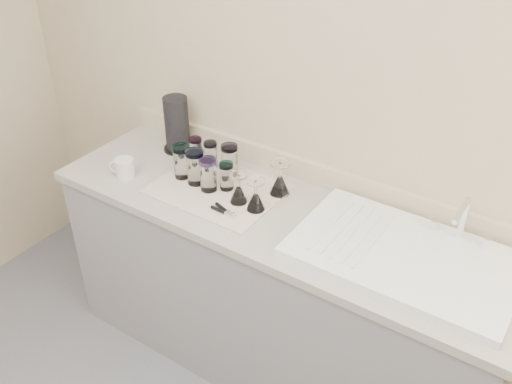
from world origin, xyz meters
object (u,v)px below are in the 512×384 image
Objects in this scene: tumbler_purple at (230,160)px; tumbler_lavender at (208,174)px; goblet_front_right at (256,199)px; white_mug at (124,168)px; tumbler_teal at (196,150)px; goblet_front_left at (239,192)px; can_opener at (224,211)px; tumbler_magenta at (182,161)px; tumbler_cyan at (211,154)px; tumbler_blue at (195,167)px; goblet_back_right at (280,183)px; paper_towel_roll at (177,125)px; sink_unit at (404,255)px; tumbler_extra at (226,176)px.

tumbler_purple is 1.00× the size of tumbler_lavender.
goblet_front_right reaches higher than white_mug.
tumbler_teal is 0.87× the size of goblet_front_right.
goblet_front_left is at bearing -44.23° from tumbler_purple.
goblet_front_left is 0.11m from can_opener.
tumbler_lavender is at bearing 16.39° from white_mug.
tumbler_magenta is 0.36m from can_opener.
tumbler_blue is (0.03, -0.15, 0.02)m from tumbler_cyan.
goblet_back_right reaches higher than goblet_front_left.
goblet_front_left is 0.57m from paper_towel_roll.
tumbler_purple is at bearing -10.44° from paper_towel_roll.
paper_towel_roll is at bearing 134.16° from tumbler_magenta.
tumbler_blue is 0.59× the size of paper_towel_roll.
sink_unit is at bearing -7.40° from tumbler_purple.
tumbler_cyan is 0.81× the size of tumbler_magenta.
goblet_front_right is at bearing -96.87° from goblet_back_right.
tumbler_purple and tumbler_lavender have the same top height.
tumbler_lavender is 0.20m from can_opener.
tumbler_magenta reaches higher than goblet_front_right.
sink_unit is 5.39× the size of tumbler_purple.
sink_unit is 5.32× the size of goblet_back_right.
can_opener is at bearing -134.60° from goblet_front_right.
tumbler_lavender is (0.11, -0.16, 0.01)m from tumbler_cyan.
paper_towel_roll reaches higher than can_opener.
tumbler_teal is at bearing 143.39° from can_opener.
sink_unit is 1.06m from tumbler_magenta.
can_opener is 0.62m from paper_towel_roll.
goblet_front_right is 1.08× the size of white_mug.
tumbler_lavender reaches higher than goblet_front_left.
goblet_front_right is 0.14m from can_opener.
can_opener is 0.55m from white_mug.
goblet_back_right is 0.28m from can_opener.
tumbler_cyan is at bearing -11.90° from paper_towel_roll.
tumbler_extra is at bearing 14.20° from tumbler_blue.
tumbler_purple is 1.23× the size of can_opener.
tumbler_blue is 0.38m from goblet_back_right.
goblet_back_right is 1.25× the size of can_opener.
tumbler_purple reaches higher than goblet_front_right.
goblet_front_right is at bearing -4.13° from tumbler_magenta.
goblet_back_right is (0.21, 0.10, -0.01)m from tumbler_extra.
goblet_front_right is 1.13× the size of can_opener.
paper_towel_roll is at bearing 148.11° from can_opener.
goblet_front_left is 1.09× the size of can_opener.
goblet_front_right is 0.51× the size of paper_towel_roll.
tumbler_magenta is at bearing -143.28° from tumbler_purple.
tumbler_extra is (0.14, 0.04, -0.02)m from tumbler_blue.
tumbler_teal is 0.81× the size of tumbler_lavender.
goblet_front_left is 0.96× the size of goblet_front_right.
tumbler_extra is (0.05, -0.10, -0.01)m from tumbler_purple.
tumbler_magenta reaches higher than tumbler_teal.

